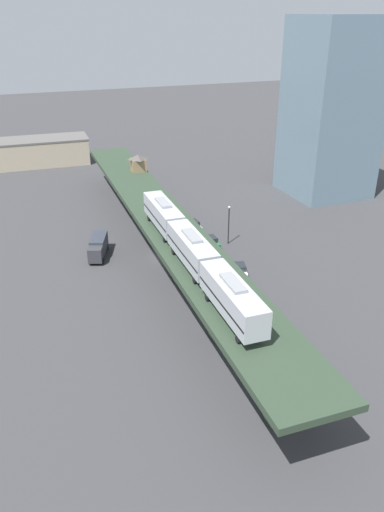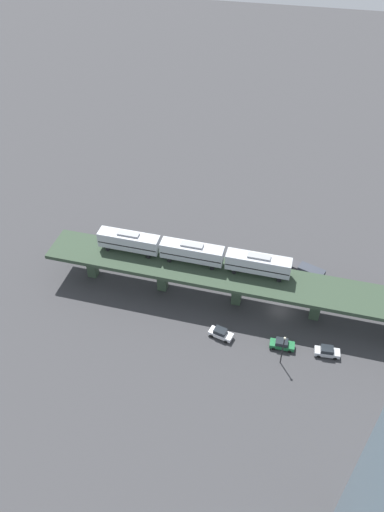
% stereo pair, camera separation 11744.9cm
% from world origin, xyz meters
% --- Properties ---
extents(ground_plane, '(400.00, 400.00, 0.00)m').
position_xyz_m(ground_plane, '(0.00, 0.00, 0.00)').
color(ground_plane, '#38383A').
extents(elevated_viaduct, '(11.31, 92.22, 7.28)m').
position_xyz_m(elevated_viaduct, '(-0.01, -0.17, 6.26)').
color(elevated_viaduct, '#2C3D2C').
rests_on(elevated_viaduct, ground).
extents(subway_train, '(4.01, 37.27, 4.45)m').
position_xyz_m(subway_train, '(-1.96, -17.74, 9.81)').
color(subway_train, '#ADB2BA').
rests_on(subway_train, elevated_viaduct).
extents(street_car_green, '(1.99, 4.42, 1.89)m').
position_xyz_m(street_car_green, '(8.87, 1.22, 0.94)').
color(street_car_green, '#1E6638').
rests_on(street_car_green, ground).
extents(street_car_silver, '(2.15, 4.50, 1.89)m').
position_xyz_m(street_car_silver, '(8.71, 9.11, 0.94)').
color(street_car_silver, '#B7BABF').
rests_on(street_car_silver, ground).
extents(street_car_white, '(2.86, 4.71, 1.89)m').
position_xyz_m(street_car_white, '(8.89, -9.89, 0.94)').
color(street_car_white, silver).
rests_on(street_car_white, ground).
extents(delivery_truck, '(4.64, 7.53, 3.20)m').
position_xyz_m(delivery_truck, '(-9.88, 4.43, 1.76)').
color(delivery_truck, '#333338').
rests_on(delivery_truck, ground).
extents(street_lamp, '(0.44, 0.44, 6.94)m').
position_xyz_m(street_lamp, '(12.20, 1.32, 4.11)').
color(street_lamp, black).
rests_on(street_lamp, ground).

